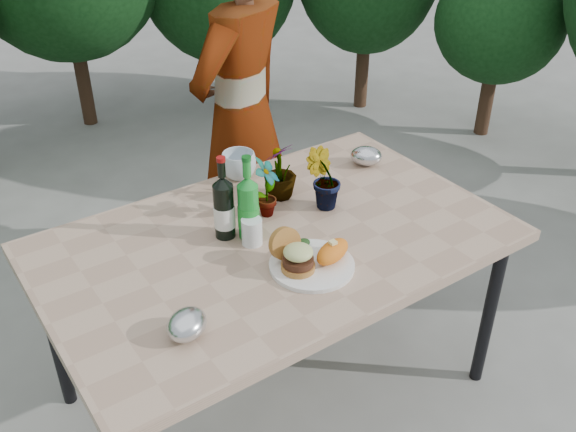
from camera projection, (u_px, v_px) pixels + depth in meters
ground at (277, 388)px, 2.64m from camera, size 80.00×80.00×0.00m
patio_table at (275, 251)px, 2.26m from camera, size 1.60×1.00×0.75m
shrub_hedge at (111, 15)px, 3.15m from camera, size 6.98×5.19×2.14m
dinner_plate at (312, 265)px, 2.09m from camera, size 0.28×0.28×0.01m
burger_stack at (295, 255)px, 2.04m from camera, size 0.11×0.16×0.11m
sweet_potato at (333, 252)px, 2.08m from camera, size 0.17×0.12×0.06m
grilled_veg at (300, 245)px, 2.15m from camera, size 0.08×0.05×0.03m
wine_bottle at (224, 208)px, 2.18m from camera, size 0.07×0.07×0.31m
sparkling_water at (248, 208)px, 2.18m from camera, size 0.07×0.07×0.31m
plastic_cup at (252, 232)px, 2.18m from camera, size 0.07×0.07×0.09m
seedling_left at (266, 188)px, 2.29m from camera, size 0.15×0.14×0.23m
seedling_mid at (323, 179)px, 2.34m from camera, size 0.17×0.16×0.23m
seedling_right at (280, 171)px, 2.41m from camera, size 0.16×0.16×0.22m
blue_bowl at (239, 165)px, 2.57m from camera, size 0.15×0.15×0.11m
foil_packet_left at (187, 324)px, 1.80m from camera, size 0.17×0.16×0.08m
foil_packet_right at (366, 156)px, 2.67m from camera, size 0.17×0.17×0.08m
person at (241, 118)px, 2.87m from camera, size 0.73×0.62×1.68m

